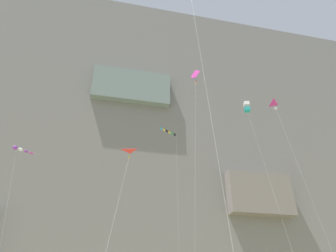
% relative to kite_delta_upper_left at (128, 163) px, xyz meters
% --- Properties ---
extents(cliff_face, '(180.00, 26.49, 74.02)m').
position_rel_kite_delta_upper_left_xyz_m(cliff_face, '(2.04, 43.57, 23.74)').
color(cliff_face, slate).
rests_on(cliff_face, ground).
extents(kite_delta_upper_left, '(2.97, 3.97, 13.96)m').
position_rel_kite_delta_upper_left_xyz_m(kite_delta_upper_left, '(0.00, 0.00, 0.00)').
color(kite_delta_upper_left, red).
rests_on(kite_delta_upper_left, ground).
extents(kite_diamond_upper_right, '(2.50, 3.03, 31.31)m').
position_rel_kite_delta_upper_left_xyz_m(kite_diamond_upper_right, '(8.93, 6.24, 15.99)').
color(kite_diamond_upper_right, '#CC3399').
rests_on(kite_diamond_upper_right, ground).
extents(kite_delta_far_right, '(2.50, 4.56, 29.27)m').
position_rel_kite_delta_upper_left_xyz_m(kite_delta_far_right, '(23.74, 9.86, 15.21)').
color(kite_delta_far_right, '#CC3399').
rests_on(kite_delta_far_right, ground).
extents(kite_banner_upper_mid, '(3.30, 2.45, 28.32)m').
position_rel_kite_delta_upper_left_xyz_m(kite_banner_upper_mid, '(8.16, 19.41, 12.89)').
color(kite_banner_upper_mid, black).
rests_on(kite_banner_upper_mid, ground).
extents(kite_windsock_far_left, '(3.42, 5.84, 20.90)m').
position_rel_kite_delta_upper_left_xyz_m(kite_windsock_far_left, '(-13.61, 15.66, 7.30)').
color(kite_windsock_far_left, purple).
rests_on(kite_windsock_far_left, ground).
extents(kite_box_front_field, '(2.55, 4.22, 30.15)m').
position_rel_kite_delta_upper_left_xyz_m(kite_box_front_field, '(18.88, 11.06, 15.98)').
color(kite_box_front_field, white).
rests_on(kite_box_front_field, ground).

